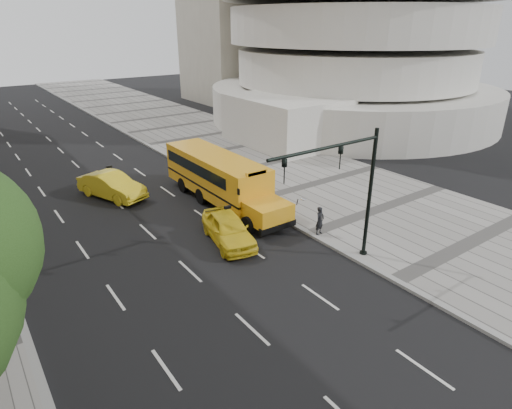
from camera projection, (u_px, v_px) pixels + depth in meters
ground at (164, 227)px, 24.11m from camera, size 140.00×140.00×0.00m
sidewalk_museum at (320, 183)px, 30.51m from camera, size 12.00×140.00×0.15m
curb_museum at (251, 202)px, 27.29m from camera, size 0.30×140.00×0.15m
curb_far at (4, 270)px, 19.79m from camera, size 0.30×140.00×0.15m
school_bus at (218, 175)px, 26.93m from camera, size 2.96×11.56×3.19m
taxi_near at (228, 229)px, 22.18m from camera, size 2.71×4.79×1.54m
taxi_far at (112, 186)px, 27.89m from camera, size 3.46×5.27×1.64m
pedestrian at (320, 221)px, 22.70m from camera, size 0.63×0.48×1.56m
traffic_signal at (350, 184)px, 18.75m from camera, size 6.18×0.36×6.40m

